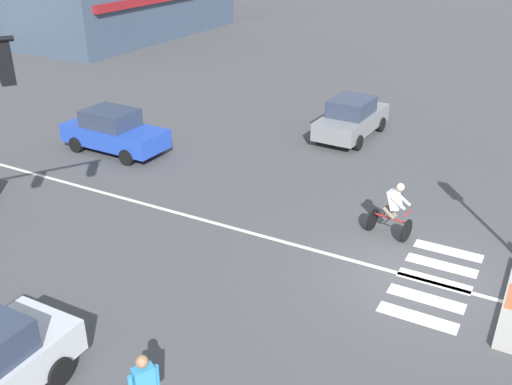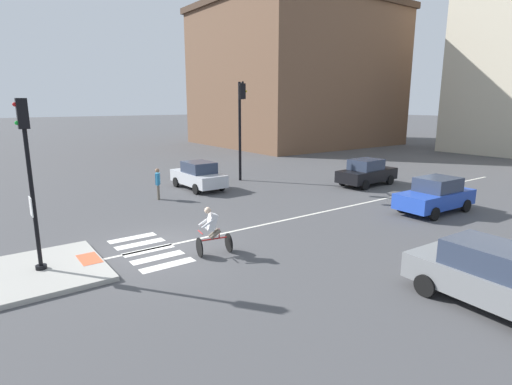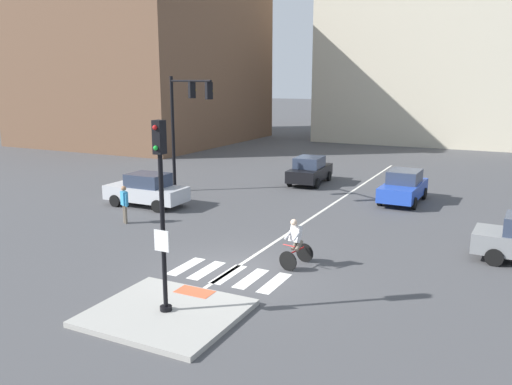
% 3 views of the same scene
% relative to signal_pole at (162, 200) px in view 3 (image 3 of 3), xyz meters
% --- Properties ---
extents(ground_plane, '(300.00, 300.00, 0.00)m').
position_rel_signal_pole_xyz_m(ground_plane, '(0.00, 3.72, -3.16)').
color(ground_plane, '#474749').
extents(traffic_island, '(3.82, 3.45, 0.15)m').
position_rel_signal_pole_xyz_m(traffic_island, '(0.00, 0.01, -3.09)').
color(traffic_island, '#A3A099').
rests_on(traffic_island, ground).
extents(tactile_pad_front, '(1.10, 0.60, 0.01)m').
position_rel_signal_pole_xyz_m(tactile_pad_front, '(0.00, 1.39, -3.01)').
color(tactile_pad_front, '#DB5B38').
rests_on(tactile_pad_front, traffic_island).
extents(signal_pole, '(0.44, 0.38, 5.01)m').
position_rel_signal_pole_xyz_m(signal_pole, '(0.00, 0.00, 0.00)').
color(signal_pole, black).
rests_on(signal_pole, traffic_island).
extents(crosswalk_stripe_a, '(0.44, 1.80, 0.01)m').
position_rel_signal_pole_xyz_m(crosswalk_stripe_a, '(-1.64, 3.35, -3.16)').
color(crosswalk_stripe_a, silver).
rests_on(crosswalk_stripe_a, ground).
extents(crosswalk_stripe_b, '(0.44, 1.80, 0.01)m').
position_rel_signal_pole_xyz_m(crosswalk_stripe_b, '(-0.82, 3.35, -3.16)').
color(crosswalk_stripe_b, silver).
rests_on(crosswalk_stripe_b, ground).
extents(crosswalk_stripe_c, '(0.44, 1.80, 0.01)m').
position_rel_signal_pole_xyz_m(crosswalk_stripe_c, '(0.00, 3.35, -3.16)').
color(crosswalk_stripe_c, silver).
rests_on(crosswalk_stripe_c, ground).
extents(crosswalk_stripe_d, '(0.44, 1.80, 0.01)m').
position_rel_signal_pole_xyz_m(crosswalk_stripe_d, '(0.82, 3.35, -3.16)').
color(crosswalk_stripe_d, silver).
rests_on(crosswalk_stripe_d, ground).
extents(crosswalk_stripe_e, '(0.44, 1.80, 0.01)m').
position_rel_signal_pole_xyz_m(crosswalk_stripe_e, '(1.64, 3.35, -3.16)').
color(crosswalk_stripe_e, silver).
rests_on(crosswalk_stripe_e, ground).
extents(lane_centre_line, '(0.14, 28.00, 0.01)m').
position_rel_signal_pole_xyz_m(lane_centre_line, '(-0.08, 13.72, -3.16)').
color(lane_centre_line, silver).
rests_on(lane_centre_line, ground).
extents(traffic_light_mast, '(4.09, 2.59, 6.33)m').
position_rel_signal_pole_xyz_m(traffic_light_mast, '(-7.78, 12.47, 1.23)').
color(traffic_light_mast, black).
rests_on(traffic_light_mast, ground).
extents(building_corner_left, '(21.52, 14.48, 19.32)m').
position_rel_signal_pole_xyz_m(building_corner_left, '(-0.32, 46.36, 6.52)').
color(building_corner_left, beige).
rests_on(building_corner_left, ground).
extents(building_far_block, '(19.25, 21.05, 16.35)m').
position_rel_signal_pole_xyz_m(building_far_block, '(-26.19, 32.89, 5.03)').
color(building_far_block, brown).
rests_on(building_far_block, ground).
extents(car_silver_cross_left, '(4.12, 1.88, 1.64)m').
position_rel_signal_pole_xyz_m(car_silver_cross_left, '(-8.21, 9.69, -2.35)').
color(car_silver_cross_left, silver).
rests_on(car_silver_cross_left, ground).
extents(car_blue_eastbound_far, '(1.94, 4.15, 1.64)m').
position_rel_signal_pole_xyz_m(car_blue_eastbound_far, '(2.99, 16.19, -2.35)').
color(car_blue_eastbound_far, '#2347B7').
rests_on(car_blue_eastbound_far, ground).
extents(car_black_westbound_distant, '(2.01, 4.19, 1.64)m').
position_rel_signal_pole_xyz_m(car_black_westbound_distant, '(-3.03, 18.66, -2.35)').
color(car_black_westbound_distant, black).
rests_on(car_black_westbound_distant, ground).
extents(cyclist, '(0.84, 1.19, 1.68)m').
position_rel_signal_pole_xyz_m(cyclist, '(1.66, 4.97, -2.29)').
color(cyclist, black).
rests_on(cyclist, ground).
extents(pedestrian_at_curb_left, '(0.49, 0.37, 1.67)m').
position_rel_signal_pole_xyz_m(pedestrian_at_curb_left, '(-7.03, 6.67, -2.18)').
color(pedestrian_at_curb_left, '#6B6051').
rests_on(pedestrian_at_curb_left, ground).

